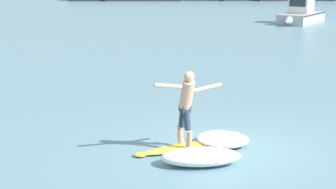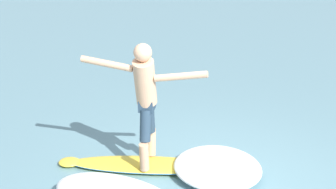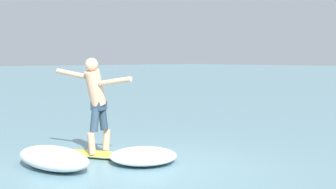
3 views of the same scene
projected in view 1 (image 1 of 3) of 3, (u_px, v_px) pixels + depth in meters
ground_plane at (229, 149)px, 13.14m from camera, size 200.00×200.00×0.00m
surfboard at (183, 147)px, 13.11m from camera, size 2.37×1.47×0.23m
surfer at (187, 102)px, 12.81m from camera, size 1.60×0.84×1.79m
fishing_boat_near_jetty at (301, 14)px, 42.87m from camera, size 4.79×6.04×3.14m
wave_foam_at_tail at (223, 139)px, 13.46m from camera, size 1.77×1.77×0.25m
wave_foam_at_nose at (201, 157)px, 12.04m from camera, size 1.77×0.93×0.36m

